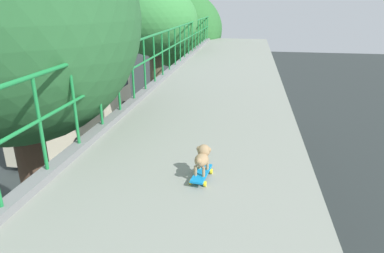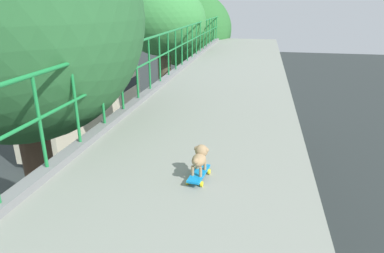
% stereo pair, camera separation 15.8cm
% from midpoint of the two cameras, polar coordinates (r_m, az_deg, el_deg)
% --- Properties ---
extents(city_bus, '(2.64, 11.98, 3.36)m').
position_cam_midpoint_polar(city_bus, '(23.15, -16.54, 3.82)').
color(city_bus, beige).
rests_on(city_bus, ground).
extents(roadside_tree_mid, '(4.61, 4.61, 10.10)m').
position_cam_midpoint_polar(roadside_tree_mid, '(6.93, -27.26, 15.03)').
color(roadside_tree_mid, '#4D3729').
rests_on(roadside_tree_mid, ground).
extents(roadside_tree_far, '(3.75, 3.75, 8.92)m').
position_cam_midpoint_polar(roadside_tree_far, '(15.49, -4.58, 16.67)').
color(roadside_tree_far, '#4B4430').
rests_on(roadside_tree_far, ground).
extents(roadside_tree_farthest, '(5.33, 5.33, 8.86)m').
position_cam_midpoint_polar(roadside_tree_farthest, '(21.70, -0.43, 15.95)').
color(roadside_tree_farthest, '#4E412A').
rests_on(roadside_tree_farthest, ground).
extents(toy_skateboard, '(0.24, 0.51, 0.09)m').
position_cam_midpoint_polar(toy_skateboard, '(4.18, 2.24, -8.02)').
color(toy_skateboard, '#1080CB').
rests_on(toy_skateboard, overpass_deck).
extents(small_dog, '(0.20, 0.38, 0.32)m').
position_cam_midpoint_polar(small_dog, '(4.12, 2.44, -5.12)').
color(small_dog, '#9E805A').
rests_on(small_dog, toy_skateboard).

